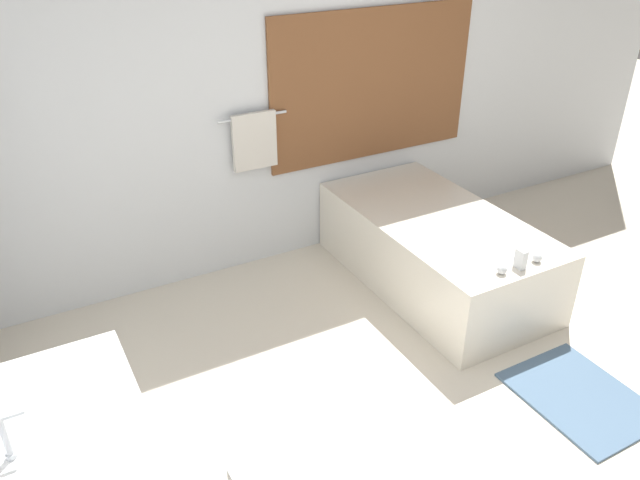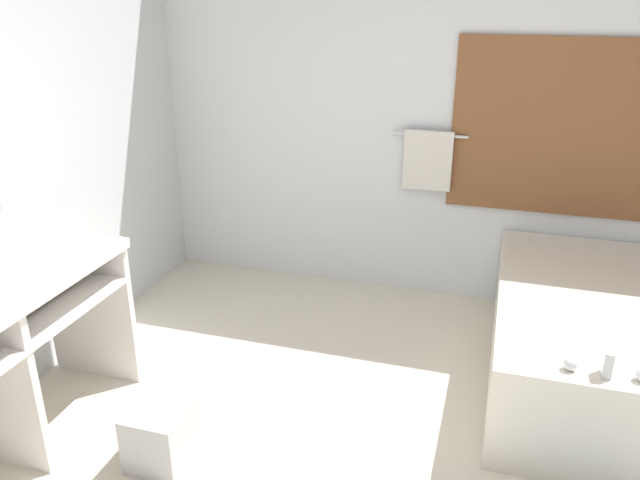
# 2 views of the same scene
# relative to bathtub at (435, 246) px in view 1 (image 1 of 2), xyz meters

# --- Properties ---
(ground_plane) EXTENTS (16.00, 16.00, 0.00)m
(ground_plane) POSITION_rel_bathtub_xyz_m (-0.69, -1.32, -0.29)
(ground_plane) COLOR beige
(ground_plane) RESTS_ON ground
(wall_back_with_blinds) EXTENTS (7.40, 0.13, 2.70)m
(wall_back_with_blinds) POSITION_rel_bathtub_xyz_m (-0.66, 0.91, 1.05)
(wall_back_with_blinds) COLOR silver
(wall_back_with_blinds) RESTS_ON ground_plane
(sink_faucet) EXTENTS (0.09, 0.04, 0.18)m
(sink_faucet) POSITION_rel_bathtub_xyz_m (-2.74, -1.22, 0.66)
(sink_faucet) COLOR silver
(sink_faucet) RESTS_ON vanity_counter
(bathtub) EXTENTS (0.91, 1.74, 0.65)m
(bathtub) POSITION_rel_bathtub_xyz_m (0.00, 0.00, 0.00)
(bathtub) COLOR silver
(bathtub) RESTS_ON ground_plane
(bath_mat) EXTENTS (0.59, 0.74, 0.02)m
(bath_mat) POSITION_rel_bathtub_xyz_m (-0.01, -1.37, -0.28)
(bath_mat) COLOR slate
(bath_mat) RESTS_ON ground_plane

